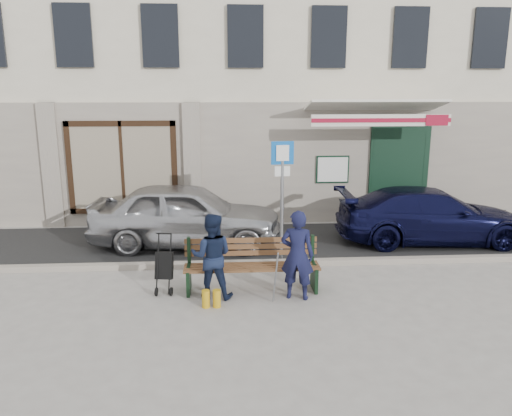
{
  "coord_description": "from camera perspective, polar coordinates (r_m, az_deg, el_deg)",
  "views": [
    {
      "loc": [
        -0.58,
        -8.1,
        3.5
      ],
      "look_at": [
        0.05,
        1.6,
        1.2
      ],
      "focal_mm": 35.0,
      "sensor_mm": 36.0,
      "label": 1
    }
  ],
  "objects": [
    {
      "name": "man",
      "position": [
        8.51,
        4.74,
        -5.37
      ],
      "size": [
        0.65,
        0.51,
        1.56
      ],
      "primitive_type": "imported",
      "rotation": [
        0.0,
        0.0,
        2.88
      ],
      "color": "#131535",
      "rests_on": "ground"
    },
    {
      "name": "bench",
      "position": [
        8.9,
        -0.77,
        -6.67
      ],
      "size": [
        2.4,
        1.17,
        0.98
      ],
      "color": "brown",
      "rests_on": "ground"
    },
    {
      "name": "woman",
      "position": [
        8.57,
        -5.08,
        -5.5
      ],
      "size": [
        0.79,
        0.65,
        1.49
      ],
      "primitive_type": "imported",
      "rotation": [
        0.0,
        0.0,
        3.02
      ],
      "color": "#131C35",
      "rests_on": "ground"
    },
    {
      "name": "car_silver",
      "position": [
        11.48,
        -7.93,
        -0.75
      ],
      "size": [
        4.44,
        2.06,
        1.47
      ],
      "primitive_type": "imported",
      "rotation": [
        0.0,
        0.0,
        1.5
      ],
      "color": "#ADAEB2",
      "rests_on": "ground"
    },
    {
      "name": "curb",
      "position": [
        10.22,
        -0.23,
        -6.37
      ],
      "size": [
        60.0,
        0.18,
        0.12
      ],
      "primitive_type": "cube",
      "color": "#9E9384",
      "rests_on": "ground"
    },
    {
      "name": "asphalt_lane",
      "position": [
        11.75,
        -0.71,
        -4.0
      ],
      "size": [
        60.0,
        3.2,
        0.01
      ],
      "primitive_type": "cube",
      "color": "#282828",
      "rests_on": "ground"
    },
    {
      "name": "stroller",
      "position": [
        9.01,
        -10.45,
        -6.61
      ],
      "size": [
        0.34,
        0.45,
        1.04
      ],
      "rotation": [
        0.0,
        0.0,
        -0.15
      ],
      "color": "black",
      "rests_on": "ground"
    },
    {
      "name": "building",
      "position": [
        16.63,
        -1.75,
        18.39
      ],
      "size": [
        20.0,
        8.27,
        10.0
      ],
      "color": "beige",
      "rests_on": "ground"
    },
    {
      "name": "car_navy",
      "position": [
        12.4,
        19.35,
        -0.8
      ],
      "size": [
        4.47,
        1.99,
        1.28
      ],
      "primitive_type": "imported",
      "rotation": [
        0.0,
        0.0,
        1.52
      ],
      "color": "black",
      "rests_on": "ground"
    },
    {
      "name": "ground",
      "position": [
        8.85,
        0.36,
        -10.0
      ],
      "size": [
        80.0,
        80.0,
        0.0
      ],
      "primitive_type": "plane",
      "color": "#9E9991",
      "rests_on": "ground"
    },
    {
      "name": "parking_sign",
      "position": [
        10.16,
        3.0,
        2.89
      ],
      "size": [
        0.46,
        0.1,
        2.51
      ],
      "rotation": [
        0.0,
        0.0,
        0.13
      ],
      "color": "gray",
      "rests_on": "ground"
    }
  ]
}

